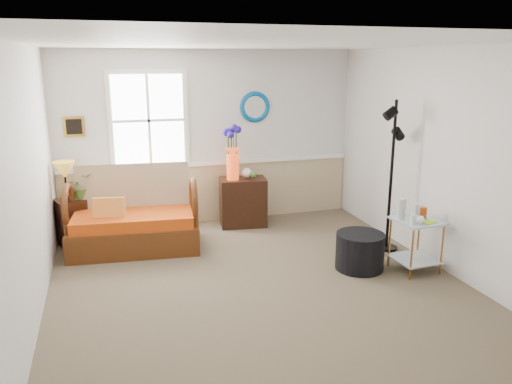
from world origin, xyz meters
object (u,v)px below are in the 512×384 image
object	(u,v)px
side_table	(415,245)
ottoman	(360,251)
lamp_stand	(72,222)
cabinet	(243,202)
floor_lamp	(391,177)
loveseat	(133,209)

from	to	relation	value
side_table	ottoman	distance (m)	0.65
lamp_stand	cabinet	distance (m)	2.45
lamp_stand	ottoman	distance (m)	3.84
cabinet	side_table	bearing A→B (deg)	-48.52
cabinet	floor_lamp	distance (m)	2.27
floor_lamp	ottoman	bearing A→B (deg)	-142.02
lamp_stand	cabinet	world-z (taller)	cabinet
lamp_stand	floor_lamp	bearing A→B (deg)	-19.53
loveseat	lamp_stand	xyz separation A→B (m)	(-0.80, 0.41, -0.22)
floor_lamp	cabinet	bearing A→B (deg)	137.72
cabinet	floor_lamp	size ratio (longest dim) A/B	0.37
loveseat	ottoman	size ratio (longest dim) A/B	2.87
loveseat	side_table	bearing A→B (deg)	-22.90
lamp_stand	cabinet	xyz separation A→B (m)	(2.45, 0.11, 0.05)
lamp_stand	floor_lamp	distance (m)	4.30
side_table	floor_lamp	xyz separation A→B (m)	(0.07, 0.72, 0.67)
lamp_stand	side_table	size ratio (longest dim) A/B	1.00
side_table	floor_lamp	world-z (taller)	floor_lamp
loveseat	floor_lamp	xyz separation A→B (m)	(3.20, -1.01, 0.44)
side_table	cabinet	bearing A→B (deg)	123.62
cabinet	ottoman	bearing A→B (deg)	-58.18
loveseat	floor_lamp	world-z (taller)	floor_lamp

